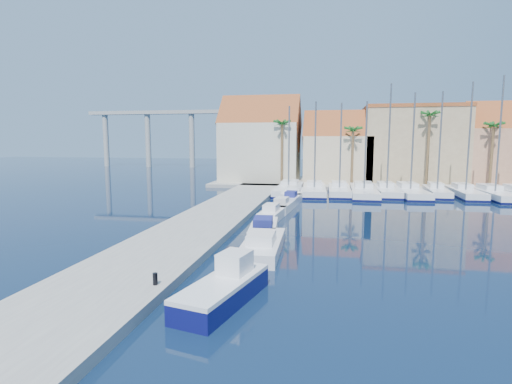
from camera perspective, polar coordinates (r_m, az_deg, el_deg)
ground at (r=17.37m, az=6.65°, el=-16.19°), size 260.00×260.00×0.00m
quay_west at (r=31.76m, az=-8.04°, el=-4.81°), size 6.00×77.00×0.50m
shore_north at (r=64.87m, az=18.52°, el=1.12°), size 54.00×16.00×0.50m
bollard at (r=18.83m, az=-14.20°, el=-11.94°), size 0.22×0.22×0.55m
fishing_boat at (r=17.70m, az=-4.50°, el=-13.43°), size 3.14×5.89×1.96m
motorboat_west_0 at (r=24.95m, az=0.95°, el=-7.53°), size 2.48×7.05×1.40m
motorboat_west_1 at (r=29.47m, az=1.09°, el=-5.19°), size 2.45×6.06×1.40m
motorboat_west_2 at (r=35.49m, az=2.35°, el=-3.03°), size 2.11×5.32×1.40m
motorboat_west_3 at (r=39.40m, az=3.81°, el=-1.99°), size 2.16×5.32×1.40m
motorboat_west_4 at (r=44.29m, az=5.11°, el=-0.96°), size 2.07×5.22×1.40m
motorboat_west_5 at (r=49.03m, az=5.49°, el=-0.15°), size 2.55×7.37×1.40m
sailboat_0 at (r=52.43m, az=4.75°, el=0.40°), size 3.15×11.67×11.21m
sailboat_1 at (r=52.00m, az=8.32°, el=0.30°), size 3.36×10.88×11.71m
sailboat_2 at (r=52.15m, az=11.80°, el=0.25°), size 2.80×10.17×11.50m
sailboat_3 at (r=52.00m, az=15.13°, el=0.11°), size 3.36×12.03×11.61m
sailboat_4 at (r=53.17m, az=18.10°, el=0.21°), size 2.76×9.90×13.77m
sailboat_5 at (r=53.30m, az=21.03°, el=0.06°), size 3.47×11.37×12.61m
sailboat_6 at (r=54.73m, az=24.37°, el=0.12°), size 2.95×8.93×12.77m
sailboat_7 at (r=55.16m, az=27.59°, el=-0.02°), size 2.71×9.90×13.74m
sailboat_8 at (r=55.34m, az=30.72°, el=-0.21°), size 3.28×10.72×14.27m
building_0 at (r=63.85m, az=0.68°, el=7.05°), size 12.30×9.00×13.50m
building_1 at (r=62.92m, az=11.56°, el=5.78°), size 10.30×8.00×11.00m
building_2 at (r=65.01m, az=21.37°, el=6.32°), size 14.20×10.20×11.50m
building_3 at (r=67.32m, az=31.64°, el=5.41°), size 10.30×8.00×12.00m
palm_0 at (r=58.36m, az=3.75°, el=9.51°), size 2.60×2.60×10.15m
palm_1 at (r=57.98m, az=13.71°, el=8.40°), size 2.60×2.60×9.15m
palm_2 at (r=59.41m, az=23.58°, el=9.78°), size 2.60×2.60×11.15m
palm_3 at (r=61.60m, az=30.85°, el=7.94°), size 2.60×2.60×9.65m
viaduct at (r=105.83m, az=-11.80°, el=9.06°), size 48.00×2.20×14.45m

